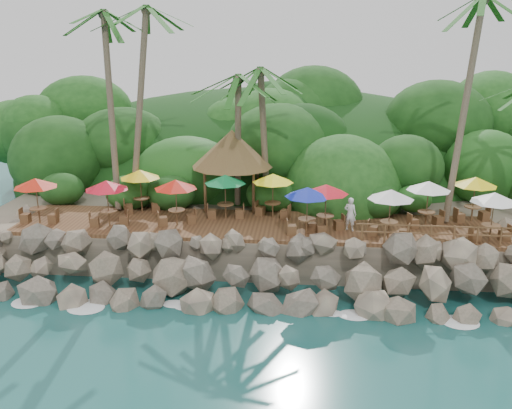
{
  "coord_description": "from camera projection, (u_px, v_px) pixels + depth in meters",
  "views": [
    {
      "loc": [
        2.64,
        -22.22,
        11.82
      ],
      "look_at": [
        0.0,
        6.0,
        3.4
      ],
      "focal_mm": 38.57,
      "sensor_mm": 36.0,
      "label": 1
    }
  ],
  "objects": [
    {
      "name": "seawall",
      "position": [
        248.0,
        273.0,
        26.39
      ],
      "size": [
        29.0,
        4.0,
        2.3
      ],
      "primitive_type": null,
      "color": "gray",
      "rests_on": "ground"
    },
    {
      "name": "jungle_foliage",
      "position": [
        268.0,
        214.0,
        39.13
      ],
      "size": [
        44.0,
        16.0,
        12.0
      ],
      "primitive_type": null,
      "color": "#143811",
      "rests_on": "ground"
    },
    {
      "name": "land_base",
      "position": [
        269.0,
        196.0,
        39.78
      ],
      "size": [
        32.0,
        25.2,
        2.1
      ],
      "primitive_type": "cube",
      "color": "gray",
      "rests_on": "ground"
    },
    {
      "name": "jungle_hill",
      "position": [
        275.0,
        185.0,
        47.24
      ],
      "size": [
        44.8,
        28.0,
        15.4
      ],
      "primitive_type": "ellipsoid",
      "color": "#143811",
      "rests_on": "ground"
    },
    {
      "name": "terrace",
      "position": [
        256.0,
        226.0,
        29.91
      ],
      "size": [
        26.0,
        5.0,
        0.2
      ],
      "primitive_type": "cube",
      "color": "brown",
      "rests_on": "land_base"
    },
    {
      "name": "palms",
      "position": [
        288.0,
        39.0,
        29.63
      ],
      "size": [
        29.57,
        7.32,
        13.08
      ],
      "color": "brown",
      "rests_on": "ground"
    },
    {
      "name": "foam_line",
      "position": [
        244.0,
        310.0,
        25.09
      ],
      "size": [
        25.2,
        0.8,
        0.06
      ],
      "color": "white",
      "rests_on": "ground"
    },
    {
      "name": "waiter",
      "position": [
        350.0,
        214.0,
        28.63
      ],
      "size": [
        0.77,
        0.65,
        1.78
      ],
      "primitive_type": "imported",
      "rotation": [
        0.0,
        0.0,
        2.73
      ],
      "color": "white",
      "rests_on": "terrace"
    },
    {
      "name": "ground",
      "position": [
        244.0,
        314.0,
        24.81
      ],
      "size": [
        140.0,
        140.0,
        0.0
      ],
      "primitive_type": "plane",
      "color": "#19514F",
      "rests_on": "ground"
    },
    {
      "name": "palapa",
      "position": [
        232.0,
        149.0,
        32.22
      ],
      "size": [
        4.8,
        4.8,
        4.6
      ],
      "color": "brown",
      "rests_on": "ground"
    },
    {
      "name": "dining_clusters",
      "position": [
        278.0,
        188.0,
        29.02
      ],
      "size": [
        25.91,
        5.51,
        2.51
      ],
      "color": "brown",
      "rests_on": "terrace"
    },
    {
      "name": "railing",
      "position": [
        443.0,
        233.0,
        26.63
      ],
      "size": [
        8.3,
        0.1,
        1.0
      ],
      "color": "brown",
      "rests_on": "terrace"
    }
  ]
}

